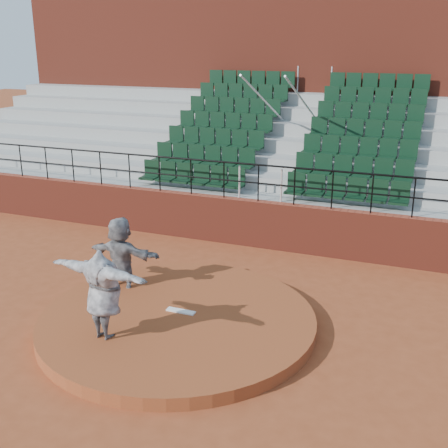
# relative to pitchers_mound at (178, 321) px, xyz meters

# --- Properties ---
(ground) EXTENTS (90.00, 90.00, 0.00)m
(ground) POSITION_rel_pitchers_mound_xyz_m (0.00, 0.00, -0.12)
(ground) COLOR brown
(ground) RESTS_ON ground
(pitchers_mound) EXTENTS (5.50, 5.50, 0.25)m
(pitchers_mound) POSITION_rel_pitchers_mound_xyz_m (0.00, 0.00, 0.00)
(pitchers_mound) COLOR brown
(pitchers_mound) RESTS_ON ground
(pitching_rubber) EXTENTS (0.60, 0.15, 0.03)m
(pitching_rubber) POSITION_rel_pitchers_mound_xyz_m (0.00, 0.15, 0.14)
(pitching_rubber) COLOR white
(pitching_rubber) RESTS_ON pitchers_mound
(boundary_wall) EXTENTS (24.00, 0.30, 1.30)m
(boundary_wall) POSITION_rel_pitchers_mound_xyz_m (0.00, 5.00, 0.53)
(boundary_wall) COLOR maroon
(boundary_wall) RESTS_ON ground
(wall_railing) EXTENTS (24.04, 0.05, 1.03)m
(wall_railing) POSITION_rel_pitchers_mound_xyz_m (0.00, 5.00, 1.90)
(wall_railing) COLOR black
(wall_railing) RESTS_ON boundary_wall
(seating_deck) EXTENTS (24.00, 5.97, 4.63)m
(seating_deck) POSITION_rel_pitchers_mound_xyz_m (0.00, 8.65, 1.32)
(seating_deck) COLOR #999A94
(seating_deck) RESTS_ON ground
(press_box_facade) EXTENTS (24.00, 3.00, 7.10)m
(press_box_facade) POSITION_rel_pitchers_mound_xyz_m (0.00, 12.60, 3.43)
(press_box_facade) COLOR maroon
(press_box_facade) RESTS_ON ground
(pitcher) EXTENTS (2.16, 0.83, 1.72)m
(pitcher) POSITION_rel_pitchers_mound_xyz_m (-0.86, -1.25, 0.98)
(pitcher) COLOR black
(pitcher) RESTS_ON pitchers_mound
(fielder) EXTENTS (1.71, 0.56, 1.84)m
(fielder) POSITION_rel_pitchers_mound_xyz_m (-1.78, 0.84, 0.79)
(fielder) COLOR black
(fielder) RESTS_ON ground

